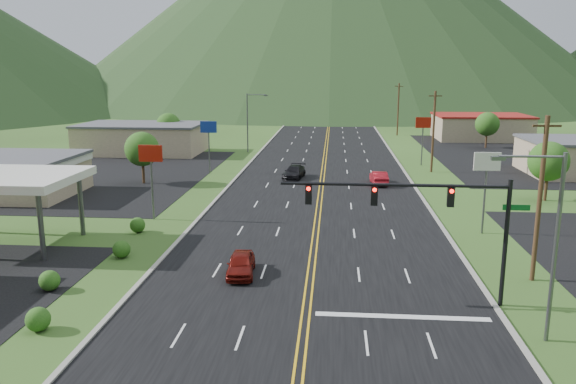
# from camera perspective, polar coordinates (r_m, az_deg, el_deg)

# --- Properties ---
(traffic_signal) EXTENTS (13.10, 0.43, 7.00)m
(traffic_signal) POSITION_cam_1_polar(r_m,az_deg,el_deg) (30.71, 14.28, -1.68)
(traffic_signal) COLOR black
(traffic_signal) RESTS_ON ground
(streetlight_east) EXTENTS (3.28, 0.25, 9.00)m
(streetlight_east) POSITION_cam_1_polar(r_m,az_deg,el_deg) (28.23, 25.04, -4.03)
(streetlight_east) COLOR #59595E
(streetlight_east) RESTS_ON ground
(streetlight_west) EXTENTS (3.28, 0.25, 9.00)m
(streetlight_west) POSITION_cam_1_polar(r_m,az_deg,el_deg) (86.70, -3.94, 7.44)
(streetlight_west) COLOR #59595E
(streetlight_west) RESTS_ON ground
(gas_canopy) EXTENTS (10.00, 8.00, 5.30)m
(gas_canopy) POSITION_cam_1_polar(r_m,az_deg,el_deg) (44.74, -26.78, 1.11)
(gas_canopy) COLOR white
(gas_canopy) RESTS_ON ground
(building_west_mid) EXTENTS (14.40, 10.40, 4.10)m
(building_west_mid) POSITION_cam_1_polar(r_m,az_deg,el_deg) (63.78, -26.85, 1.72)
(building_west_mid) COLOR tan
(building_west_mid) RESTS_ON ground
(building_west_far) EXTENTS (18.40, 11.40, 4.50)m
(building_west_far) POSITION_cam_1_polar(r_m,az_deg,el_deg) (89.00, -14.60, 5.31)
(building_west_far) COLOR tan
(building_west_far) RESTS_ON ground
(building_east_far) EXTENTS (16.40, 12.40, 4.50)m
(building_east_far) POSITION_cam_1_polar(r_m,az_deg,el_deg) (109.21, 18.97, 6.28)
(building_east_far) COLOR tan
(building_east_far) RESTS_ON ground
(pole_sign_west_a) EXTENTS (2.00, 0.18, 6.40)m
(pole_sign_west_a) POSITION_cam_1_polar(r_m,az_deg,el_deg) (48.50, -13.76, 3.08)
(pole_sign_west_a) COLOR #59595E
(pole_sign_west_a) RESTS_ON ground
(pole_sign_west_b) EXTENTS (2.00, 0.18, 6.40)m
(pole_sign_west_b) POSITION_cam_1_polar(r_m,az_deg,el_deg) (69.52, -8.07, 6.03)
(pole_sign_west_b) COLOR #59595E
(pole_sign_west_b) RESTS_ON ground
(pole_sign_east_a) EXTENTS (2.00, 0.18, 6.40)m
(pole_sign_east_a) POSITION_cam_1_polar(r_m,az_deg,el_deg) (45.56, 19.53, 2.14)
(pole_sign_east_a) COLOR #59595E
(pole_sign_east_a) RESTS_ON ground
(pole_sign_east_b) EXTENTS (2.00, 0.18, 6.40)m
(pole_sign_east_b) POSITION_cam_1_polar(r_m,az_deg,el_deg) (76.66, 13.56, 6.39)
(pole_sign_east_b) COLOR #59595E
(pole_sign_east_b) RESTS_ON ground
(tree_west_a) EXTENTS (3.84, 3.84, 5.82)m
(tree_west_a) POSITION_cam_1_polar(r_m,az_deg,el_deg) (64.64, -14.61, 4.24)
(tree_west_a) COLOR #382314
(tree_west_a) RESTS_ON ground
(tree_west_b) EXTENTS (3.84, 3.84, 5.82)m
(tree_west_b) POSITION_cam_1_polar(r_m,az_deg,el_deg) (91.69, -12.05, 6.66)
(tree_west_b) COLOR #382314
(tree_west_b) RESTS_ON ground
(tree_east_a) EXTENTS (3.84, 3.84, 5.82)m
(tree_east_a) POSITION_cam_1_polar(r_m,az_deg,el_deg) (59.76, 24.95, 2.84)
(tree_east_a) COLOR #382314
(tree_east_a) RESTS_ON ground
(tree_east_b) EXTENTS (3.84, 3.84, 5.82)m
(tree_east_b) POSITION_cam_1_polar(r_m,az_deg,el_deg) (96.99, 19.59, 6.52)
(tree_east_b) COLOR #382314
(tree_east_b) RESTS_ON ground
(utility_pole_a) EXTENTS (1.60, 0.28, 10.00)m
(utility_pole_a) POSITION_cam_1_polar(r_m,az_deg,el_deg) (36.32, 24.21, -0.59)
(utility_pole_a) COLOR #382314
(utility_pole_a) RESTS_ON ground
(utility_pole_b) EXTENTS (1.60, 0.28, 10.00)m
(utility_pole_b) POSITION_cam_1_polar(r_m,az_deg,el_deg) (71.83, 14.55, 6.01)
(utility_pole_b) COLOR #382314
(utility_pole_b) RESTS_ON ground
(utility_pole_c) EXTENTS (1.60, 0.28, 10.00)m
(utility_pole_c) POSITION_cam_1_polar(r_m,az_deg,el_deg) (111.31, 11.13, 8.30)
(utility_pole_c) COLOR #382314
(utility_pole_c) RESTS_ON ground
(utility_pole_d) EXTENTS (1.60, 0.28, 10.00)m
(utility_pole_d) POSITION_cam_1_polar(r_m,az_deg,el_deg) (151.07, 9.49, 9.37)
(utility_pole_d) COLOR #382314
(utility_pole_d) RESTS_ON ground
(car_red_near) EXTENTS (1.96, 4.19, 1.39)m
(car_red_near) POSITION_cam_1_polar(r_m,az_deg,el_deg) (35.30, -4.80, -7.36)
(car_red_near) COLOR #62100A
(car_red_near) RESTS_ON ground
(car_dark_mid) EXTENTS (2.79, 5.28, 1.46)m
(car_dark_mid) POSITION_cam_1_polar(r_m,az_deg,el_deg) (65.84, 0.62, 1.99)
(car_dark_mid) COLOR black
(car_dark_mid) RESTS_ON ground
(car_red_far) EXTENTS (1.87, 4.61, 1.49)m
(car_red_far) POSITION_cam_1_polar(r_m,az_deg,el_deg) (63.20, 9.22, 1.41)
(car_red_far) COLOR maroon
(car_red_far) RESTS_ON ground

